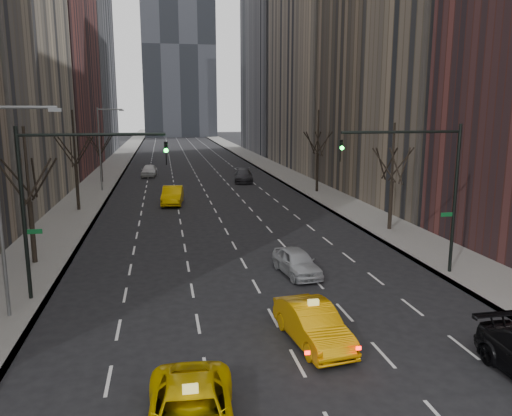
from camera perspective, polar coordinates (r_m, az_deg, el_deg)
sidewalk_left at (r=82.63m, az=-15.99°, el=4.57°), size 4.50×320.00×0.15m
sidewalk_right at (r=83.94m, az=0.96°, el=5.09°), size 4.50×320.00×0.15m
bld_left_far at (r=80.72m, az=-24.09°, el=19.56°), size 14.00×28.00×44.00m
bld_left_deep at (r=111.17m, az=-20.68°, el=21.39°), size 14.00×30.00×60.00m
bld_right_far at (r=81.73m, az=8.82°, el=22.37°), size 14.00×28.00×50.00m
bld_right_deep at (r=111.74m, az=3.25°, el=21.46°), size 14.00×30.00×58.00m
tree_lw_b at (r=31.15m, az=-24.44°, el=0.65°), size 3.36×3.50×7.82m
tree_lw_c at (r=46.66m, az=-19.90°, el=4.53°), size 3.36×3.50×8.74m
tree_lw_d at (r=64.45m, az=-17.37°, el=5.89°), size 3.36×3.50×7.36m
tree_rw_b at (r=37.93m, az=15.26°, el=2.95°), size 3.36×3.50×7.82m
tree_rw_c at (r=54.55m, az=7.05°, el=5.96°), size 3.36×3.50×8.74m
traffic_mast_left at (r=24.47m, az=-21.46°, el=2.48°), size 6.69×0.39×8.00m
traffic_mast_right at (r=27.59m, az=19.00°, el=3.53°), size 6.69×0.39×8.00m
streetlight_near at (r=22.93m, az=-26.64°, el=1.87°), size 2.83×0.22×9.00m
streetlight_far at (r=57.24m, az=-17.12°, el=7.38°), size 2.83×0.22×9.00m
taxi_sedan at (r=19.78m, az=6.51°, el=-13.03°), size 2.21×4.83×1.54m
silver_sedan_ahead at (r=27.44m, az=4.67°, el=-6.15°), size 2.18×4.36×1.42m
far_taxi at (r=48.37m, az=-9.51°, el=1.45°), size 2.32×5.36×1.72m
far_suv_grey at (r=62.82m, az=-1.45°, el=3.74°), size 2.97×5.77×1.60m
far_car_white at (r=69.54m, az=-12.11°, el=4.22°), size 2.31×4.94×1.64m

